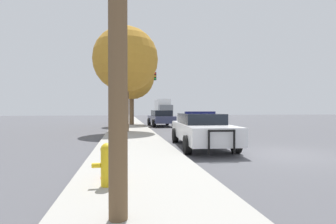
{
  "coord_description": "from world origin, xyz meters",
  "views": [
    {
      "loc": [
        -5.51,
        -8.45,
        1.61
      ],
      "look_at": [
        -0.78,
        19.64,
        1.25
      ],
      "focal_mm": 28.0,
      "sensor_mm": 36.0,
      "label": 1
    }
  ],
  "objects_px": {
    "traffic_light": "(135,86)",
    "car_background_midblock": "(161,118)",
    "traffic_cone": "(109,166)",
    "car_background_oncoming": "(194,117)",
    "tree_sidewalk_mid": "(132,77)",
    "box_truck": "(163,108)",
    "police_car": "(201,129)",
    "fire_hydrant": "(107,163)",
    "tree_sidewalk_near": "(126,59)"
  },
  "relations": [
    {
      "from": "fire_hydrant",
      "to": "traffic_light",
      "type": "distance_m",
      "value": 24.62
    },
    {
      "from": "fire_hydrant",
      "to": "box_truck",
      "type": "distance_m",
      "value": 43.51
    },
    {
      "from": "fire_hydrant",
      "to": "tree_sidewalk_near",
      "type": "xyz_separation_m",
      "value": [
        0.43,
        12.37,
        4.28
      ]
    },
    {
      "from": "police_car",
      "to": "traffic_cone",
      "type": "height_order",
      "value": "police_car"
    },
    {
      "from": "car_background_midblock",
      "to": "tree_sidewalk_mid",
      "type": "xyz_separation_m",
      "value": [
        -2.65,
        1.05,
        3.83
      ]
    },
    {
      "from": "traffic_light",
      "to": "traffic_cone",
      "type": "xyz_separation_m",
      "value": [
        -1.52,
        -23.7,
        -3.8
      ]
    },
    {
      "from": "traffic_light",
      "to": "car_background_oncoming",
      "type": "xyz_separation_m",
      "value": [
        6.57,
        -0.72,
        -3.49
      ]
    },
    {
      "from": "traffic_light",
      "to": "box_truck",
      "type": "distance_m",
      "value": 19.61
    },
    {
      "from": "car_background_oncoming",
      "to": "traffic_cone",
      "type": "bearing_deg",
      "value": 73.8
    },
    {
      "from": "tree_sidewalk_near",
      "to": "traffic_cone",
      "type": "bearing_deg",
      "value": -92.11
    },
    {
      "from": "traffic_light",
      "to": "fire_hydrant",
      "type": "bearing_deg",
      "value": -93.58
    },
    {
      "from": "box_truck",
      "to": "police_car",
      "type": "bearing_deg",
      "value": 83.62
    },
    {
      "from": "traffic_light",
      "to": "tree_sidewalk_near",
      "type": "height_order",
      "value": "tree_sidewalk_near"
    },
    {
      "from": "police_car",
      "to": "traffic_light",
      "type": "relative_size",
      "value": 0.96
    },
    {
      "from": "police_car",
      "to": "tree_sidewalk_near",
      "type": "bearing_deg",
      "value": -62.09
    },
    {
      "from": "traffic_light",
      "to": "tree_sidewalk_mid",
      "type": "xyz_separation_m",
      "value": [
        -0.5,
        -4.63,
        0.43
      ]
    },
    {
      "from": "police_car",
      "to": "tree_sidewalk_mid",
      "type": "relative_size",
      "value": 0.83
    },
    {
      "from": "box_truck",
      "to": "traffic_light",
      "type": "bearing_deg",
      "value": 71.88
    },
    {
      "from": "car_background_oncoming",
      "to": "car_background_midblock",
      "type": "xyz_separation_m",
      "value": [
        -4.42,
        -4.96,
        0.09
      ]
    },
    {
      "from": "car_background_midblock",
      "to": "tree_sidewalk_mid",
      "type": "bearing_deg",
      "value": 154.9
    },
    {
      "from": "police_car",
      "to": "tree_sidewalk_mid",
      "type": "distance_m",
      "value": 14.89
    },
    {
      "from": "fire_hydrant",
      "to": "car_background_oncoming",
      "type": "relative_size",
      "value": 0.19
    },
    {
      "from": "traffic_light",
      "to": "car_background_oncoming",
      "type": "relative_size",
      "value": 1.33
    },
    {
      "from": "police_car",
      "to": "box_truck",
      "type": "bearing_deg",
      "value": -92.39
    },
    {
      "from": "police_car",
      "to": "box_truck",
      "type": "xyz_separation_m",
      "value": [
        3.92,
        37.34,
        1.02
      ]
    },
    {
      "from": "traffic_light",
      "to": "car_background_midblock",
      "type": "height_order",
      "value": "traffic_light"
    },
    {
      "from": "traffic_cone",
      "to": "traffic_light",
      "type": "bearing_deg",
      "value": 86.33
    },
    {
      "from": "box_truck",
      "to": "traffic_cone",
      "type": "distance_m",
      "value": 42.91
    },
    {
      "from": "fire_hydrant",
      "to": "traffic_cone",
      "type": "bearing_deg",
      "value": 90.12
    },
    {
      "from": "fire_hydrant",
      "to": "traffic_light",
      "type": "height_order",
      "value": "traffic_light"
    },
    {
      "from": "car_background_oncoming",
      "to": "car_background_midblock",
      "type": "distance_m",
      "value": 6.65
    },
    {
      "from": "car_background_oncoming",
      "to": "tree_sidewalk_near",
      "type": "relative_size",
      "value": 0.63
    },
    {
      "from": "car_background_oncoming",
      "to": "traffic_cone",
      "type": "relative_size",
      "value": 8.93
    },
    {
      "from": "box_truck",
      "to": "tree_sidewalk_near",
      "type": "distance_m",
      "value": 31.43
    },
    {
      "from": "traffic_light",
      "to": "traffic_cone",
      "type": "bearing_deg",
      "value": -93.67
    },
    {
      "from": "police_car",
      "to": "fire_hydrant",
      "type": "bearing_deg",
      "value": 60.98
    },
    {
      "from": "traffic_light",
      "to": "police_car",
      "type": "bearing_deg",
      "value": -83.9
    },
    {
      "from": "car_background_oncoming",
      "to": "tree_sidewalk_mid",
      "type": "distance_m",
      "value": 8.98
    },
    {
      "from": "car_background_midblock",
      "to": "police_car",
      "type": "bearing_deg",
      "value": -94.09
    },
    {
      "from": "fire_hydrant",
      "to": "box_truck",
      "type": "relative_size",
      "value": 0.11
    },
    {
      "from": "box_truck",
      "to": "tree_sidewalk_mid",
      "type": "distance_m",
      "value": 24.21
    },
    {
      "from": "car_background_oncoming",
      "to": "box_truck",
      "type": "xyz_separation_m",
      "value": [
        -0.65,
        19.26,
        1.1
      ]
    },
    {
      "from": "tree_sidewalk_near",
      "to": "traffic_cone",
      "type": "distance_m",
      "value": 12.59
    },
    {
      "from": "police_car",
      "to": "car_background_oncoming",
      "type": "height_order",
      "value": "police_car"
    },
    {
      "from": "car_background_oncoming",
      "to": "tree_sidewalk_mid",
      "type": "relative_size",
      "value": 0.65
    },
    {
      "from": "traffic_light",
      "to": "box_truck",
      "type": "relative_size",
      "value": 0.79
    },
    {
      "from": "police_car",
      "to": "car_background_oncoming",
      "type": "relative_size",
      "value": 1.28
    },
    {
      "from": "traffic_light",
      "to": "traffic_cone",
      "type": "distance_m",
      "value": 24.05
    },
    {
      "from": "car_background_midblock",
      "to": "traffic_light",
      "type": "bearing_deg",
      "value": 107.27
    },
    {
      "from": "fire_hydrant",
      "to": "box_truck",
      "type": "height_order",
      "value": "box_truck"
    }
  ]
}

